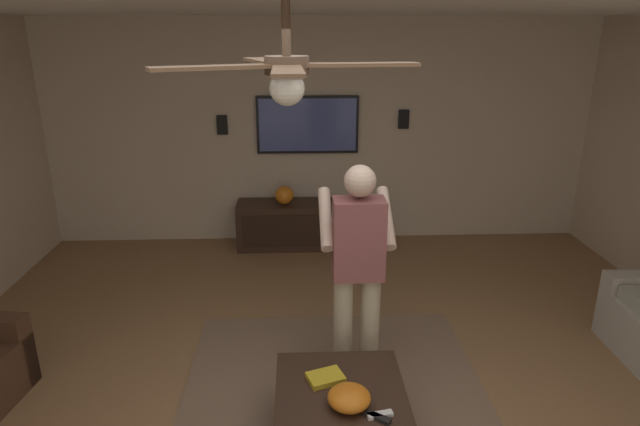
{
  "coord_description": "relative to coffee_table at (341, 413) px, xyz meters",
  "views": [
    {
      "loc": [
        -2.71,
        0.28,
        2.49
      ],
      "look_at": [
        1.39,
        0.1,
        1.09
      ],
      "focal_mm": 30.1,
      "sensor_mm": 36.0,
      "label": 1
    }
  ],
  "objects": [
    {
      "name": "wall_back_tv",
      "position": [
        3.72,
        -0.03,
        1.03
      ],
      "size": [
        0.1,
        6.66,
        2.64
      ],
      "primitive_type": "cube",
      "color": "#C6B299",
      "rests_on": "ground"
    },
    {
      "name": "coffee_table",
      "position": [
        0.0,
        0.0,
        0.0
      ],
      "size": [
        1.0,
        0.8,
        0.4
      ],
      "color": "#332116",
      "rests_on": "ground"
    },
    {
      "name": "media_console",
      "position": [
        3.39,
        0.12,
        -0.02
      ],
      "size": [
        0.45,
        1.7,
        0.55
      ],
      "rotation": [
        0.0,
        0.0,
        3.14
      ],
      "color": "#332116",
      "rests_on": "ground"
    },
    {
      "name": "tv",
      "position": [
        3.63,
        0.12,
        1.14
      ],
      "size": [
        0.05,
        1.2,
        0.67
      ],
      "rotation": [
        0.0,
        0.0,
        3.14
      ],
      "color": "black"
    },
    {
      "name": "person_standing",
      "position": [
        0.82,
        -0.17,
        0.64
      ],
      "size": [
        0.53,
        0.53,
        1.64
      ],
      "rotation": [
        0.0,
        0.0,
        0.01
      ],
      "color": "#C6B793",
      "rests_on": "ground"
    },
    {
      "name": "bowl",
      "position": [
        -0.06,
        -0.04,
        0.16
      ],
      "size": [
        0.26,
        0.26,
        0.12
      ],
      "primitive_type": "ellipsoid",
      "color": "orange",
      "rests_on": "coffee_table"
    },
    {
      "name": "remote_white",
      "position": [
        -0.16,
        -0.21,
        0.12
      ],
      "size": [
        0.07,
        0.16,
        0.02
      ],
      "primitive_type": "cube",
      "rotation": [
        0.0,
        0.0,
        4.91
      ],
      "color": "white",
      "rests_on": "coffee_table"
    },
    {
      "name": "remote_black",
      "position": [
        -0.18,
        -0.19,
        0.12
      ],
      "size": [
        0.12,
        0.15,
        0.02
      ],
      "primitive_type": "cube",
      "rotation": [
        0.0,
        0.0,
        0.95
      ],
      "color": "black",
      "rests_on": "coffee_table"
    },
    {
      "name": "book",
      "position": [
        0.19,
        0.09,
        0.12
      ],
      "size": [
        0.22,
        0.26,
        0.04
      ],
      "primitive_type": "cube",
      "rotation": [
        0.0,
        0.0,
        1.91
      ],
      "color": "gold",
      "rests_on": "coffee_table"
    },
    {
      "name": "vase_round",
      "position": [
        3.34,
        0.4,
        0.36
      ],
      "size": [
        0.22,
        0.22,
        0.22
      ],
      "primitive_type": "sphere",
      "color": "orange",
      "rests_on": "media_console"
    },
    {
      "name": "wall_speaker_left",
      "position": [
        3.64,
        -1.02,
        1.19
      ],
      "size": [
        0.06,
        0.12,
        0.22
      ],
      "primitive_type": "cube",
      "color": "black"
    },
    {
      "name": "wall_speaker_right",
      "position": [
        3.64,
        1.12,
        1.14
      ],
      "size": [
        0.06,
        0.12,
        0.22
      ],
      "primitive_type": "cube",
      "color": "black"
    },
    {
      "name": "ceiling_fan",
      "position": [
        -0.21,
        0.29,
        2.02
      ],
      "size": [
        1.19,
        1.18,
        0.46
      ],
      "color": "#4C3828"
    }
  ]
}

